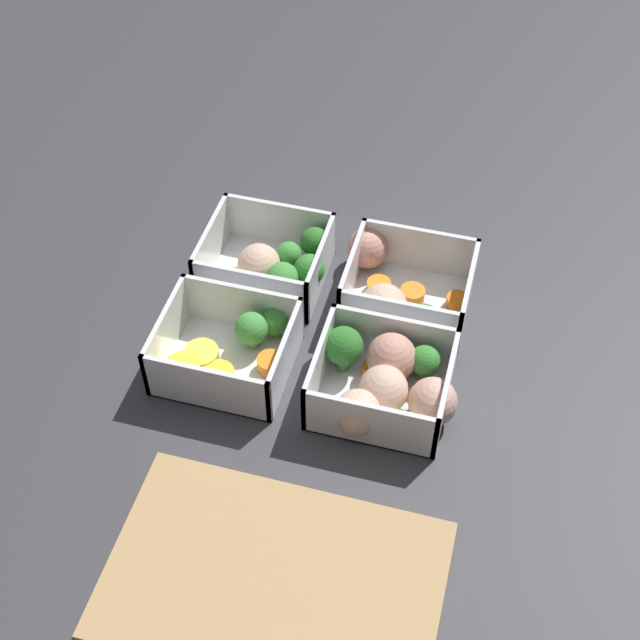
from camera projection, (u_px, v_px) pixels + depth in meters
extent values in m
plane|color=#38383D|center=(320.00, 333.00, 0.94)|extent=(4.00, 4.00, 0.00)
cube|color=white|center=(407.00, 302.00, 0.97)|extent=(0.13, 0.12, 0.00)
cube|color=white|center=(419.00, 250.00, 0.99)|extent=(0.13, 0.01, 0.06)
cube|color=white|center=(398.00, 322.00, 0.91)|extent=(0.13, 0.01, 0.06)
cube|color=white|center=(467.00, 296.00, 0.94)|extent=(0.01, 0.12, 0.06)
cube|color=white|center=(352.00, 273.00, 0.96)|extent=(0.00, 0.12, 0.06)
cylinder|color=orange|center=(412.00, 295.00, 0.97)|extent=(0.03, 0.03, 0.01)
sphere|color=beige|center=(383.00, 307.00, 0.93)|extent=(0.07, 0.07, 0.05)
cylinder|color=orange|center=(457.00, 301.00, 0.96)|extent=(0.03, 0.03, 0.01)
cylinder|color=#49883F|center=(423.00, 329.00, 0.93)|extent=(0.01, 0.01, 0.01)
sphere|color=#388433|center=(425.00, 317.00, 0.92)|extent=(0.03, 0.03, 0.03)
cylinder|color=orange|center=(379.00, 286.00, 0.98)|extent=(0.04, 0.04, 0.01)
sphere|color=tan|center=(368.00, 248.00, 0.99)|extent=(0.06, 0.06, 0.05)
cube|color=white|center=(266.00, 275.00, 1.00)|extent=(0.13, 0.12, 0.00)
cube|color=white|center=(280.00, 224.00, 1.01)|extent=(0.13, 0.01, 0.06)
cube|color=white|center=(249.00, 292.00, 0.94)|extent=(0.13, 0.01, 0.06)
cube|color=white|center=(320.00, 267.00, 0.97)|extent=(0.00, 0.12, 0.06)
cube|color=white|center=(211.00, 246.00, 0.99)|extent=(0.01, 0.12, 0.06)
cylinder|color=#519448|center=(283.00, 292.00, 0.97)|extent=(0.01, 0.01, 0.01)
sphere|color=#42933D|center=(282.00, 278.00, 0.95)|extent=(0.04, 0.04, 0.04)
sphere|color=beige|center=(259.00, 265.00, 0.97)|extent=(0.05, 0.05, 0.05)
cylinder|color=#519448|center=(289.00, 266.00, 1.00)|extent=(0.01, 0.01, 0.01)
sphere|color=#42933D|center=(289.00, 254.00, 0.98)|extent=(0.03, 0.03, 0.03)
cylinder|color=#407A37|center=(315.00, 255.00, 1.01)|extent=(0.01, 0.01, 0.02)
sphere|color=#2D7228|center=(315.00, 242.00, 0.99)|extent=(0.03, 0.03, 0.03)
cylinder|color=yellow|center=(235.00, 284.00, 0.98)|extent=(0.04, 0.04, 0.02)
cylinder|color=#49883F|center=(309.00, 282.00, 0.98)|extent=(0.01, 0.01, 0.01)
sphere|color=#388433|center=(309.00, 269.00, 0.96)|extent=(0.03, 0.03, 0.03)
cube|color=white|center=(380.00, 396.00, 0.89)|extent=(0.13, 0.12, 0.00)
cube|color=white|center=(394.00, 337.00, 0.90)|extent=(0.13, 0.01, 0.06)
cube|color=white|center=(369.00, 425.00, 0.83)|extent=(0.13, 0.01, 0.06)
cube|color=white|center=(446.00, 393.00, 0.85)|extent=(0.01, 0.12, 0.06)
cube|color=white|center=(319.00, 366.00, 0.88)|extent=(0.00, 0.12, 0.06)
sphere|color=beige|center=(358.00, 412.00, 0.84)|extent=(0.06, 0.06, 0.05)
cylinder|color=#DBC647|center=(394.00, 427.00, 0.85)|extent=(0.05, 0.05, 0.01)
sphere|color=#D19E8C|center=(433.00, 402.00, 0.85)|extent=(0.07, 0.07, 0.05)
sphere|color=beige|center=(383.00, 389.00, 0.86)|extent=(0.07, 0.07, 0.05)
cylinder|color=orange|center=(372.00, 371.00, 0.90)|extent=(0.03, 0.03, 0.01)
sphere|color=tan|center=(391.00, 358.00, 0.88)|extent=(0.06, 0.06, 0.05)
cylinder|color=#407A37|center=(343.00, 361.00, 0.90)|extent=(0.01, 0.01, 0.02)
sphere|color=#2D7228|center=(343.00, 346.00, 0.89)|extent=(0.04, 0.04, 0.04)
cylinder|color=#49883F|center=(423.00, 372.00, 0.90)|extent=(0.01, 0.01, 0.01)
sphere|color=#388433|center=(425.00, 360.00, 0.88)|extent=(0.03, 0.03, 0.03)
cube|color=white|center=(228.00, 363.00, 0.91)|extent=(0.13, 0.12, 0.00)
cube|color=white|center=(243.00, 307.00, 0.93)|extent=(0.13, 0.01, 0.06)
cube|color=white|center=(206.00, 389.00, 0.86)|extent=(0.13, 0.01, 0.06)
cube|color=white|center=(285.00, 359.00, 0.88)|extent=(0.00, 0.12, 0.06)
cube|color=white|center=(167.00, 334.00, 0.90)|extent=(0.01, 0.12, 0.06)
cylinder|color=yellow|center=(218.00, 376.00, 0.89)|extent=(0.05, 0.05, 0.01)
cylinder|color=yellow|center=(183.00, 369.00, 0.90)|extent=(0.04, 0.04, 0.01)
cylinder|color=#DBC647|center=(201.00, 355.00, 0.91)|extent=(0.05, 0.05, 0.01)
cylinder|color=#49883F|center=(274.00, 332.00, 0.93)|extent=(0.01, 0.01, 0.01)
sphere|color=#388433|center=(274.00, 321.00, 0.92)|extent=(0.03, 0.03, 0.03)
cylinder|color=orange|center=(270.00, 363.00, 0.90)|extent=(0.04, 0.04, 0.01)
cylinder|color=#519448|center=(252.00, 340.00, 0.92)|extent=(0.01, 0.01, 0.01)
sphere|color=#42933D|center=(251.00, 328.00, 0.91)|extent=(0.03, 0.03, 0.03)
cube|color=tan|center=(274.00, 582.00, 0.75)|extent=(0.28, 0.18, 0.02)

